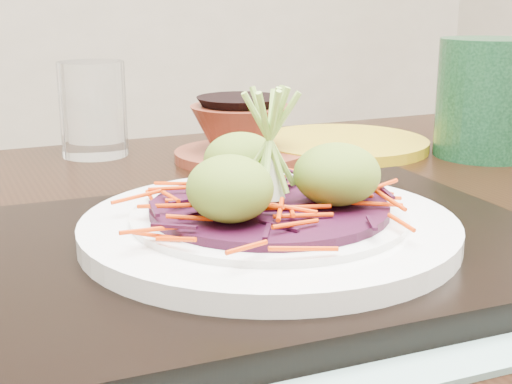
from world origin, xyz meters
name	(u,v)px	position (x,y,z in m)	size (l,w,h in m)	color
dining_table	(220,344)	(-0.01, 0.10, 0.68)	(1.28, 0.89, 0.78)	black
placemat	(269,264)	(-0.01, 0.01, 0.78)	(0.47, 0.37, 0.00)	gray
serving_tray	(269,250)	(-0.01, 0.01, 0.79)	(0.41, 0.31, 0.02)	black
white_plate	(269,226)	(-0.01, 0.01, 0.81)	(0.27, 0.27, 0.02)	white
cabbage_bed	(269,207)	(-0.01, 0.01, 0.82)	(0.17, 0.17, 0.01)	#300921
carrot_julienne	(269,196)	(-0.01, 0.01, 0.83)	(0.21, 0.21, 0.01)	red
guacamole_scoops	(270,175)	(-0.01, 0.01, 0.85)	(0.15, 0.13, 0.05)	#567121
scallion_garnish	(269,146)	(-0.01, 0.01, 0.87)	(0.06, 0.06, 0.09)	#8DB94A
water_glass	(93,109)	(-0.02, 0.44, 0.84)	(0.08, 0.08, 0.11)	white
terracotta_bowl_set	(240,136)	(0.12, 0.33, 0.81)	(0.19, 0.19, 0.07)	maroon
yellow_plate	(341,144)	(0.26, 0.33, 0.79)	(0.22, 0.22, 0.01)	#AE9013
green_jar	(488,98)	(0.40, 0.22, 0.85)	(0.12, 0.12, 0.14)	#1B4B28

